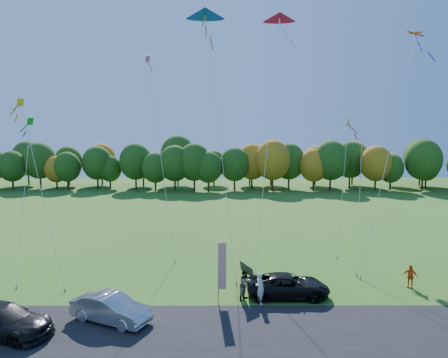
{
  "coord_description": "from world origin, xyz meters",
  "views": [
    {
      "loc": [
        -0.05,
        -24.21,
        10.01
      ],
      "look_at": [
        0.0,
        6.0,
        7.0
      ],
      "focal_mm": 32.0,
      "sensor_mm": 36.0,
      "label": 1
    }
  ],
  "objects_px": {
    "person_east": "(410,276)",
    "feather_flag": "(221,266)",
    "black_suv": "(288,286)",
    "silver_sedan": "(111,308)"
  },
  "relations": [
    {
      "from": "person_east",
      "to": "black_suv",
      "type": "bearing_deg",
      "value": -135.82
    },
    {
      "from": "black_suv",
      "to": "feather_flag",
      "type": "relative_size",
      "value": 1.36
    },
    {
      "from": "person_east",
      "to": "feather_flag",
      "type": "height_order",
      "value": "feather_flag"
    },
    {
      "from": "black_suv",
      "to": "silver_sedan",
      "type": "bearing_deg",
      "value": 109.16
    },
    {
      "from": "black_suv",
      "to": "feather_flag",
      "type": "bearing_deg",
      "value": 103.47
    },
    {
      "from": "black_suv",
      "to": "person_east",
      "type": "height_order",
      "value": "person_east"
    },
    {
      "from": "person_east",
      "to": "feather_flag",
      "type": "xyz_separation_m",
      "value": [
        -12.76,
        -2.53,
        1.58
      ]
    },
    {
      "from": "person_east",
      "to": "silver_sedan",
      "type": "bearing_deg",
      "value": -131.17
    },
    {
      "from": "silver_sedan",
      "to": "person_east",
      "type": "height_order",
      "value": "person_east"
    },
    {
      "from": "black_suv",
      "to": "silver_sedan",
      "type": "height_order",
      "value": "silver_sedan"
    }
  ]
}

